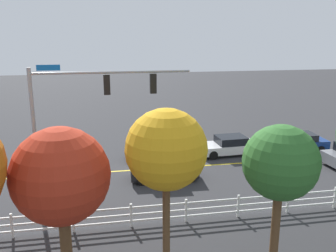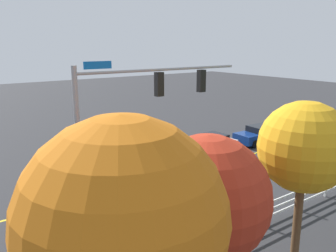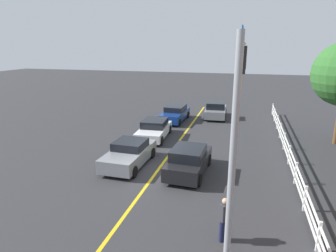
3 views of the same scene
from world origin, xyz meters
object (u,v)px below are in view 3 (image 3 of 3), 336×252
(car_1, at_px, (216,110))
(pedestrian, at_px, (224,218))
(car_3, at_px, (175,114))
(car_4, at_px, (189,161))
(car_2, at_px, (129,154))
(car_0, at_px, (154,129))

(car_1, xyz_separation_m, pedestrian, (18.33, 2.26, 0.20))
(car_3, height_order, car_4, car_4)
(car_1, bearing_deg, car_2, 161.49)
(car_4, xyz_separation_m, pedestrian, (5.28, 2.32, 0.19))
(pedestrian, bearing_deg, car_0, 161.01)
(car_1, height_order, car_3, car_1)
(car_0, xyz_separation_m, car_2, (5.34, 0.19, 0.02))
(car_0, xyz_separation_m, car_4, (5.57, 3.76, 0.07))
(car_0, distance_m, car_4, 6.72)
(car_0, relative_size, car_3, 0.98)
(car_2, bearing_deg, car_1, 165.54)
(car_4, bearing_deg, car_3, 20.14)
(car_4, bearing_deg, car_1, 2.35)
(car_3, height_order, pedestrian, pedestrian)
(car_2, xyz_separation_m, car_4, (0.23, 3.56, 0.05))
(car_2, relative_size, pedestrian, 2.56)
(car_0, xyz_separation_m, car_3, (-5.29, 0.32, 0.03))
(car_4, bearing_deg, pedestrian, -153.72)
(car_1, distance_m, car_3, 4.12)
(car_0, height_order, car_1, car_1)
(car_3, bearing_deg, car_0, -0.98)
(car_3, bearing_deg, pedestrian, 22.10)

